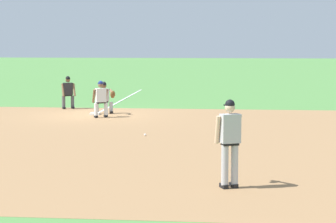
{
  "coord_description": "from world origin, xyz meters",
  "views": [
    {
      "loc": [
        -26.21,
        -5.7,
        3.1
      ],
      "look_at": [
        -8.94,
        -3.93,
        1.17
      ],
      "focal_mm": 70.0,
      "sensor_mm": 36.0,
      "label": 1
    }
  ],
  "objects": [
    {
      "name": "first_base_bag",
      "position": [
        0.0,
        0.0,
        0.04
      ],
      "size": [
        0.38,
        0.38,
        0.09
      ],
      "primitive_type": "cube",
      "color": "white",
      "rests_on": "ground"
    },
    {
      "name": "foul_line_stripe",
      "position": [
        6.65,
        0.0,
        0.01
      ],
      "size": [
        13.31,
        0.1,
        0.0
      ],
      "primitive_type": "cube",
      "color": "white",
      "rests_on": "ground"
    },
    {
      "name": "umpire",
      "position": [
        2.17,
        1.68,
        0.79
      ],
      "size": [
        0.6,
        0.67,
        1.46
      ],
      "color": "black",
      "rests_on": "ground"
    },
    {
      "name": "baserunner",
      "position": [
        -0.89,
        -0.43,
        0.79
      ],
      "size": [
        0.6,
        0.67,
        1.46
      ],
      "color": "black",
      "rests_on": "ground"
    },
    {
      "name": "first_baseman",
      "position": [
        0.4,
        -0.33,
        0.73
      ],
      "size": [
        0.85,
        0.96,
        1.34
      ],
      "color": "black",
      "rests_on": "ground"
    },
    {
      "name": "ground_plane",
      "position": [
        0.0,
        0.0,
        0.0
      ],
      "size": [
        160.0,
        160.0,
        0.0
      ],
      "primitive_type": "plane",
      "color": "#518942"
    },
    {
      "name": "pitcher",
      "position": [
        -12.72,
        -5.61,
        1.06
      ],
      "size": [
        0.82,
        0.59,
        1.86
      ],
      "color": "black",
      "rests_on": "ground"
    },
    {
      "name": "infield_dirt_patch",
      "position": [
        -6.38,
        -2.8,
        0.0
      ],
      "size": [
        18.0,
        18.0,
        0.01
      ],
      "primitive_type": "cube",
      "color": "#9E754C",
      "rests_on": "ground"
    },
    {
      "name": "baseball",
      "position": [
        -5.62,
        -2.85,
        0.04
      ],
      "size": [
        0.07,
        0.07,
        0.07
      ],
      "primitive_type": "sphere",
      "color": "white",
      "rests_on": "ground"
    }
  ]
}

